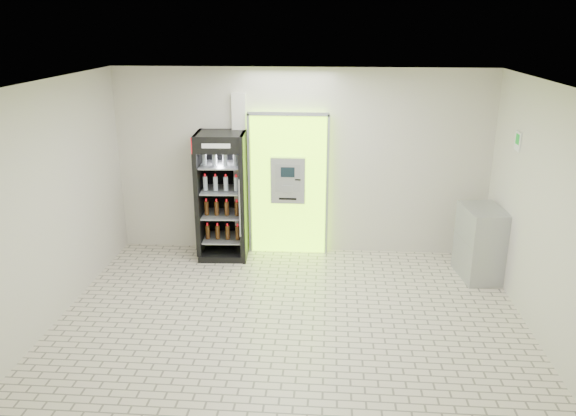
# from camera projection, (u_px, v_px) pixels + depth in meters

# --- Properties ---
(ground) EXTENTS (6.00, 6.00, 0.00)m
(ground) POSITION_uv_depth(u_px,v_px,m) (290.00, 324.00, 7.13)
(ground) COLOR beige
(ground) RESTS_ON ground
(room_shell) EXTENTS (6.00, 6.00, 6.00)m
(room_shell) POSITION_uv_depth(u_px,v_px,m) (290.00, 185.00, 6.55)
(room_shell) COLOR beige
(room_shell) RESTS_ON ground
(atm_assembly) EXTENTS (1.30, 0.24, 2.33)m
(atm_assembly) POSITION_uv_depth(u_px,v_px,m) (288.00, 183.00, 9.06)
(atm_assembly) COLOR #9EFE16
(atm_assembly) RESTS_ON ground
(pillar) EXTENTS (0.22, 0.11, 2.60)m
(pillar) POSITION_uv_depth(u_px,v_px,m) (241.00, 174.00, 9.10)
(pillar) COLOR silver
(pillar) RESTS_ON ground
(beverage_cooler) EXTENTS (0.80, 0.75, 2.04)m
(beverage_cooler) POSITION_uv_depth(u_px,v_px,m) (223.00, 198.00, 8.95)
(beverage_cooler) COLOR black
(beverage_cooler) RESTS_ON ground
(steel_cabinet) EXTENTS (0.65, 0.87, 1.08)m
(steel_cabinet) POSITION_uv_depth(u_px,v_px,m) (481.00, 243.00, 8.30)
(steel_cabinet) COLOR #9DA0A4
(steel_cabinet) RESTS_ON ground
(exit_sign) EXTENTS (0.02, 0.22, 0.26)m
(exit_sign) POSITION_uv_depth(u_px,v_px,m) (518.00, 141.00, 7.57)
(exit_sign) COLOR white
(exit_sign) RESTS_ON room_shell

